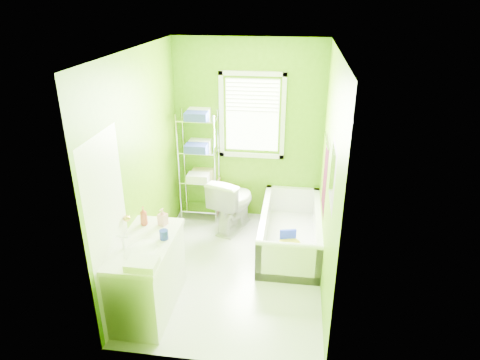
# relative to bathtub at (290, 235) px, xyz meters

# --- Properties ---
(ground) EXTENTS (2.90, 2.90, 0.00)m
(ground) POSITION_rel_bathtub_xyz_m (-0.66, -0.61, -0.17)
(ground) COLOR silver
(ground) RESTS_ON ground
(room_envelope) EXTENTS (2.14, 2.94, 2.62)m
(room_envelope) POSITION_rel_bathtub_xyz_m (-0.66, -0.61, 1.38)
(room_envelope) COLOR #558F06
(room_envelope) RESTS_ON ground
(window) EXTENTS (0.92, 0.05, 1.22)m
(window) POSITION_rel_bathtub_xyz_m (-0.61, 0.82, 1.45)
(window) COLOR white
(window) RESTS_ON ground
(door) EXTENTS (0.09, 0.80, 2.00)m
(door) POSITION_rel_bathtub_xyz_m (-1.70, -1.60, 0.83)
(door) COLOR white
(door) RESTS_ON ground
(right_wall_decor) EXTENTS (0.04, 1.48, 1.17)m
(right_wall_decor) POSITION_rel_bathtub_xyz_m (0.37, -0.63, 1.15)
(right_wall_decor) COLOR #3B0615
(right_wall_decor) RESTS_ON ground
(bathtub) EXTENTS (0.77, 1.65, 0.53)m
(bathtub) POSITION_rel_bathtub_xyz_m (0.00, 0.00, 0.00)
(bathtub) COLOR white
(bathtub) RESTS_ON ground
(toilet) EXTENTS (0.68, 0.90, 0.81)m
(toilet) POSITION_rel_bathtub_xyz_m (-0.83, 0.39, 0.24)
(toilet) COLOR white
(toilet) RESTS_ON ground
(vanity) EXTENTS (0.56, 1.08, 1.03)m
(vanity) POSITION_rel_bathtub_xyz_m (-1.45, -1.42, 0.26)
(vanity) COLOR silver
(vanity) RESTS_ON ground
(wire_shelf_unit) EXTENTS (0.56, 0.44, 1.64)m
(wire_shelf_unit) POSITION_rel_bathtub_xyz_m (-1.34, 0.67, 0.84)
(wire_shelf_unit) COLOR silver
(wire_shelf_unit) RESTS_ON ground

